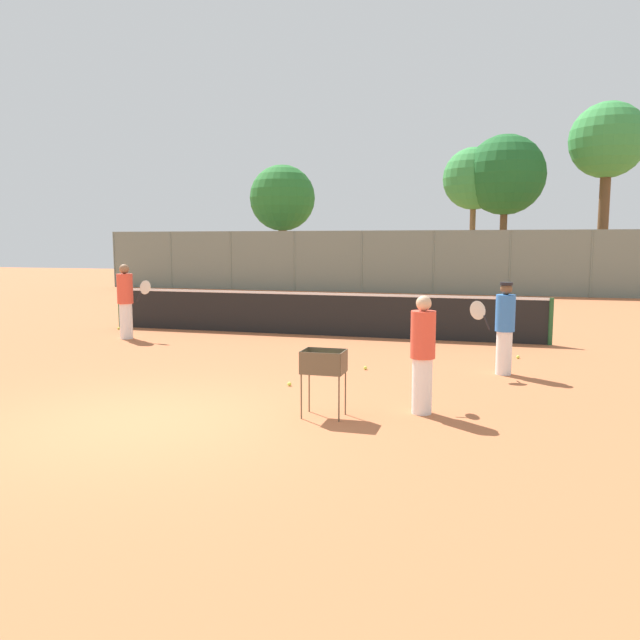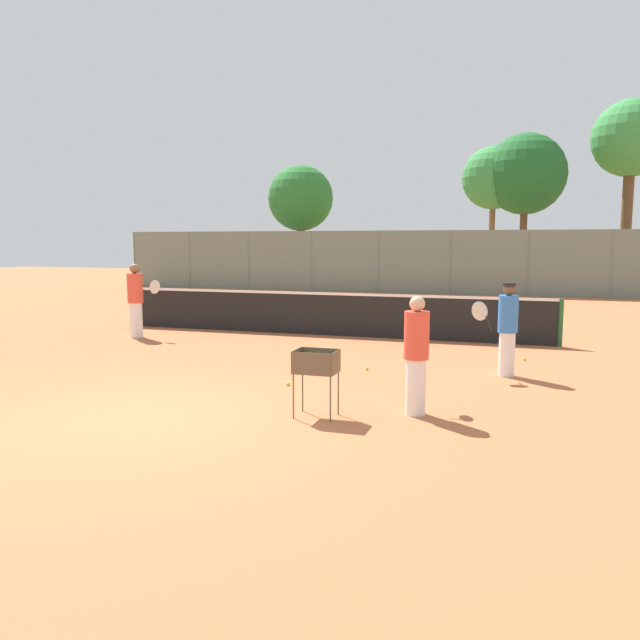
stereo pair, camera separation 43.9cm
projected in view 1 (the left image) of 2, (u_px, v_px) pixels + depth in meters
The scene contains 16 objects.
ground_plane at pixel (145, 422), 8.07m from camera, with size 80.00×80.00×0.00m, color #B7663D.
tennis_net at pixel (315, 313), 15.51m from camera, with size 11.18×0.10×1.07m.
back_fence at pixel (397, 262), 28.11m from camera, with size 29.33×0.08×2.82m.
tree_0 at pixel (474, 179), 31.51m from camera, with size 3.12×3.12×7.05m.
tree_1 at pixel (608, 143), 30.21m from camera, with size 3.63×3.63×9.03m.
tree_2 at pixel (505, 176), 30.86m from camera, with size 3.93×3.93×7.57m.
tree_3 at pixel (282, 199), 32.86m from camera, with size 3.45×3.45×6.33m.
player_white_outfit at pixel (423, 353), 8.39m from camera, with size 0.33×0.89×1.61m.
player_red_cap at pixel (126, 301), 14.90m from camera, with size 0.93×0.37×1.79m.
player_yellow_shirt at pixel (504, 327), 10.87m from camera, with size 0.81×0.51×1.62m.
ball_cart at pixel (322, 367), 8.24m from camera, with size 0.56×0.41×0.90m.
tennis_ball_0 at pixel (365, 368), 11.37m from camera, with size 0.07×0.07×0.07m, color #D1E54C.
tennis_ball_1 at pixel (289, 384), 10.09m from camera, with size 0.07×0.07×0.07m, color #D1E54C.
tennis_ball_2 at pixel (518, 357), 12.44m from camera, with size 0.07×0.07×0.07m, color #D1E54C.
tennis_ball_3 at pixel (119, 328), 16.54m from camera, with size 0.07×0.07×0.07m, color #D1E54C.
parked_car at pixel (263, 274), 32.61m from camera, with size 4.20×1.70×1.60m.
Camera 1 is at (4.31, -6.93, 2.32)m, focal length 35.00 mm.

